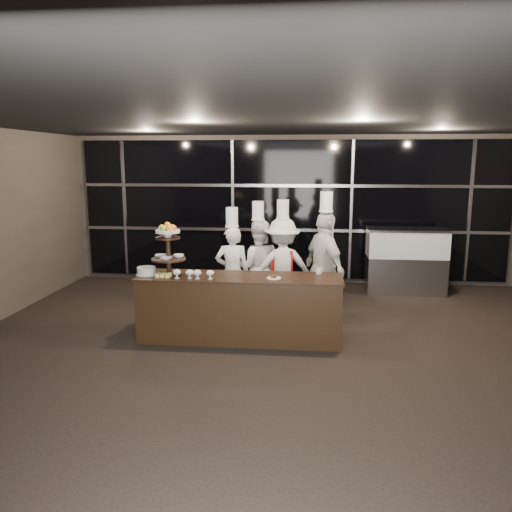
# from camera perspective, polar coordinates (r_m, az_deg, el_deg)

# --- Properties ---
(room) EXTENTS (10.00, 10.00, 10.00)m
(room) POSITION_cam_1_polar(r_m,az_deg,el_deg) (5.33, 2.44, 0.08)
(room) COLOR black
(room) RESTS_ON ground
(window_wall) EXTENTS (8.60, 0.10, 2.80)m
(window_wall) POSITION_cam_1_polar(r_m,az_deg,el_deg) (10.22, 4.06, 5.26)
(window_wall) COLOR black
(window_wall) RESTS_ON ground
(buffet_counter) EXTENTS (2.84, 0.74, 0.92)m
(buffet_counter) POSITION_cam_1_polar(r_m,az_deg,el_deg) (7.04, -1.87, -5.91)
(buffet_counter) COLOR black
(buffet_counter) RESTS_ON ground
(display_stand) EXTENTS (0.48, 0.48, 0.74)m
(display_stand) POSITION_cam_1_polar(r_m,az_deg,el_deg) (7.04, -10.02, 1.24)
(display_stand) COLOR black
(display_stand) RESTS_ON buffet_counter
(compotes) EXTENTS (0.57, 0.11, 0.12)m
(compotes) POSITION_cam_1_polar(r_m,az_deg,el_deg) (6.80, -7.16, -1.92)
(compotes) COLOR silver
(compotes) RESTS_ON buffet_counter
(layer_cake) EXTENTS (0.30, 0.30, 0.11)m
(layer_cake) POSITION_cam_1_polar(r_m,az_deg,el_deg) (7.15, -12.41, -1.69)
(layer_cake) COLOR white
(layer_cake) RESTS_ON buffet_counter
(pastry_squares) EXTENTS (0.20, 0.13, 0.05)m
(pastry_squares) POSITION_cam_1_polar(r_m,az_deg,el_deg) (6.97, -10.54, -2.16)
(pastry_squares) COLOR #FFF17C
(pastry_squares) RESTS_ON buffet_counter
(small_plate) EXTENTS (0.20, 0.20, 0.05)m
(small_plate) POSITION_cam_1_polar(r_m,az_deg,el_deg) (6.78, 2.05, -2.47)
(small_plate) COLOR white
(small_plate) RESTS_ON buffet_counter
(chef_cup) EXTENTS (0.08, 0.08, 0.07)m
(chef_cup) POSITION_cam_1_polar(r_m,az_deg,el_deg) (7.10, 7.20, -1.76)
(chef_cup) COLOR white
(chef_cup) RESTS_ON buffet_counter
(display_case) EXTENTS (1.47, 0.64, 1.24)m
(display_case) POSITION_cam_1_polar(r_m,az_deg,el_deg) (9.89, 16.75, -0.15)
(display_case) COLOR #A5A5AA
(display_case) RESTS_ON ground
(chef_a) EXTENTS (0.59, 0.44, 1.78)m
(chef_a) POSITION_cam_1_polar(r_m,az_deg,el_deg) (7.93, -2.71, -1.67)
(chef_a) COLOR white
(chef_a) RESTS_ON ground
(chef_b) EXTENTS (0.82, 0.67, 1.86)m
(chef_b) POSITION_cam_1_polar(r_m,az_deg,el_deg) (8.16, 0.23, -1.17)
(chef_b) COLOR white
(chef_b) RESTS_ON ground
(chef_c) EXTENTS (1.13, 0.80, 1.89)m
(chef_c) POSITION_cam_1_polar(r_m,az_deg,el_deg) (8.05, 3.02, -1.26)
(chef_c) COLOR white
(chef_c) RESTS_ON ground
(chef_d) EXTENTS (0.86, 1.10, 2.04)m
(chef_d) POSITION_cam_1_polar(r_m,az_deg,el_deg) (7.73, 7.84, -1.26)
(chef_d) COLOR silver
(chef_d) RESTS_ON ground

